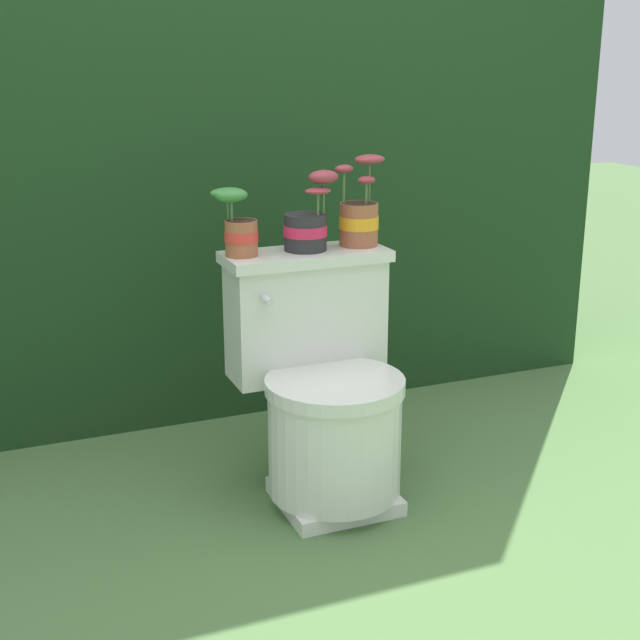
{
  "coord_description": "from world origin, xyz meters",
  "views": [
    {
      "loc": [
        -0.78,
        -2.0,
        1.18
      ],
      "look_at": [
        0.08,
        0.09,
        0.49
      ],
      "focal_mm": 50.0,
      "sensor_mm": 36.0,
      "label": 1
    }
  ],
  "objects_px": {
    "potted_plant_midleft": "(307,225)",
    "potted_plant_middle": "(359,216)",
    "toilet": "(324,392)",
    "potted_plant_left": "(238,225)"
  },
  "relations": [
    {
      "from": "potted_plant_midleft",
      "to": "potted_plant_middle",
      "type": "xyz_separation_m",
      "value": [
        0.16,
        0.01,
        0.01
      ]
    },
    {
      "from": "potted_plant_midleft",
      "to": "potted_plant_middle",
      "type": "bearing_deg",
      "value": 2.18
    },
    {
      "from": "toilet",
      "to": "potted_plant_midleft",
      "type": "distance_m",
      "value": 0.45
    },
    {
      "from": "potted_plant_midleft",
      "to": "toilet",
      "type": "bearing_deg",
      "value": -93.57
    },
    {
      "from": "toilet",
      "to": "potted_plant_midleft",
      "type": "bearing_deg",
      "value": 86.43
    },
    {
      "from": "toilet",
      "to": "potted_plant_middle",
      "type": "bearing_deg",
      "value": 41.39
    },
    {
      "from": "toilet",
      "to": "potted_plant_midleft",
      "type": "xyz_separation_m",
      "value": [
        0.01,
        0.14,
        0.43
      ]
    },
    {
      "from": "potted_plant_midleft",
      "to": "potted_plant_middle",
      "type": "height_order",
      "value": "potted_plant_middle"
    },
    {
      "from": "toilet",
      "to": "potted_plant_left",
      "type": "distance_m",
      "value": 0.5
    },
    {
      "from": "potted_plant_left",
      "to": "potted_plant_midleft",
      "type": "distance_m",
      "value": 0.19
    }
  ]
}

